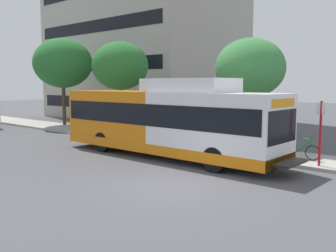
{
  "coord_description": "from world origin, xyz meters",
  "views": [
    {
      "loc": [
        -9.34,
        -8.08,
        3.42
      ],
      "look_at": [
        2.91,
        2.71,
        1.6
      ],
      "focal_mm": 40.67,
      "sensor_mm": 36.0,
      "label": 1
    }
  ],
  "objects_px": {
    "bicycle_parked": "(300,149)",
    "street_tree_near_stop": "(250,68)",
    "street_tree_mid_block": "(120,66)",
    "street_tree_far_block": "(63,63)",
    "bus_stop_sign_pole": "(320,128)",
    "transit_bus": "(166,121)"
  },
  "relations": [
    {
      "from": "bus_stop_sign_pole",
      "to": "street_tree_far_block",
      "type": "relative_size",
      "value": 0.38
    },
    {
      "from": "bus_stop_sign_pole",
      "to": "street_tree_far_block",
      "type": "xyz_separation_m",
      "value": [
        2.07,
        21.04,
        3.39
      ]
    },
    {
      "from": "bicycle_parked",
      "to": "street_tree_near_stop",
      "type": "height_order",
      "value": "street_tree_near_stop"
    },
    {
      "from": "transit_bus",
      "to": "bicycle_parked",
      "type": "xyz_separation_m",
      "value": [
        2.99,
        -5.2,
        -1.14
      ]
    },
    {
      "from": "street_tree_mid_block",
      "to": "bus_stop_sign_pole",
      "type": "bearing_deg",
      "value": -97.16
    },
    {
      "from": "street_tree_far_block",
      "to": "bicycle_parked",
      "type": "bearing_deg",
      "value": -93.45
    },
    {
      "from": "street_tree_mid_block",
      "to": "street_tree_far_block",
      "type": "distance_m",
      "value": 7.21
    },
    {
      "from": "street_tree_near_stop",
      "to": "street_tree_far_block",
      "type": "xyz_separation_m",
      "value": [
        -0.09,
        16.62,
        0.84
      ]
    },
    {
      "from": "transit_bus",
      "to": "bus_stop_sign_pole",
      "type": "bearing_deg",
      "value": -71.5
    },
    {
      "from": "bus_stop_sign_pole",
      "to": "bicycle_parked",
      "type": "xyz_separation_m",
      "value": [
        0.87,
        1.14,
        -1.09
      ]
    },
    {
      "from": "bicycle_parked",
      "to": "street_tree_near_stop",
      "type": "xyz_separation_m",
      "value": [
        1.29,
        3.28,
        3.64
      ]
    },
    {
      "from": "bicycle_parked",
      "to": "street_tree_mid_block",
      "type": "height_order",
      "value": "street_tree_mid_block"
    },
    {
      "from": "transit_bus",
      "to": "bicycle_parked",
      "type": "distance_m",
      "value": 6.11
    },
    {
      "from": "street_tree_mid_block",
      "to": "street_tree_far_block",
      "type": "bearing_deg",
      "value": 87.36
    },
    {
      "from": "bicycle_parked",
      "to": "transit_bus",
      "type": "bearing_deg",
      "value": 119.91
    },
    {
      "from": "bicycle_parked",
      "to": "street_tree_far_block",
      "type": "relative_size",
      "value": 0.26
    },
    {
      "from": "transit_bus",
      "to": "street_tree_far_block",
      "type": "height_order",
      "value": "street_tree_far_block"
    },
    {
      "from": "transit_bus",
      "to": "street_tree_far_block",
      "type": "bearing_deg",
      "value": 74.09
    },
    {
      "from": "transit_bus",
      "to": "street_tree_mid_block",
      "type": "bearing_deg",
      "value": 62.8
    },
    {
      "from": "street_tree_mid_block",
      "to": "transit_bus",
      "type": "bearing_deg",
      "value": -117.2
    },
    {
      "from": "street_tree_mid_block",
      "to": "street_tree_far_block",
      "type": "relative_size",
      "value": 0.88
    },
    {
      "from": "bicycle_parked",
      "to": "street_tree_near_stop",
      "type": "relative_size",
      "value": 0.32
    }
  ]
}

